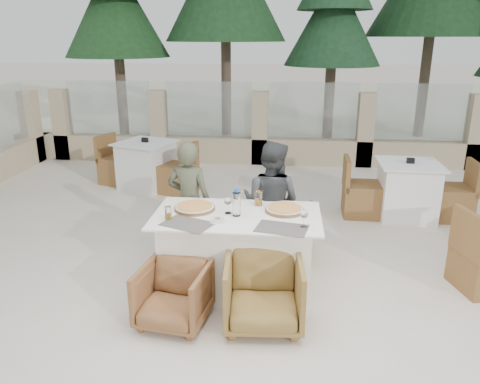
# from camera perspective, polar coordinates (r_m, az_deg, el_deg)

# --- Properties ---
(ground) EXTENTS (80.00, 80.00, 0.00)m
(ground) POSITION_cam_1_polar(r_m,az_deg,el_deg) (4.85, -1.10, -11.10)
(ground) COLOR beige
(ground) RESTS_ON ground
(sand_patch) EXTENTS (30.00, 16.00, 0.01)m
(sand_patch) POSITION_cam_1_polar(r_m,az_deg,el_deg) (18.35, 4.15, 10.93)
(sand_patch) COLOR beige
(sand_patch) RESTS_ON ground
(perimeter_wall_far) EXTENTS (10.00, 0.34, 1.60)m
(perimeter_wall_far) POSITION_cam_1_polar(r_m,az_deg,el_deg) (9.14, 2.45, 8.41)
(perimeter_wall_far) COLOR tan
(perimeter_wall_far) RESTS_ON ground
(pine_far_left) EXTENTS (2.42, 2.42, 5.50)m
(pine_far_left) POSITION_cam_1_polar(r_m,az_deg,el_deg) (11.89, -14.89, 19.61)
(pine_far_left) COLOR #1D441E
(pine_far_left) RESTS_ON ground
(pine_centre) EXTENTS (2.20, 2.20, 5.00)m
(pine_centre) POSITION_cam_1_polar(r_m,az_deg,el_deg) (11.43, 11.28, 18.66)
(pine_centre) COLOR #1C4224
(pine_centre) RESTS_ON ground
(dining_table) EXTENTS (1.60, 0.90, 0.77)m
(dining_table) POSITION_cam_1_polar(r_m,az_deg,el_deg) (4.62, -0.37, -7.24)
(dining_table) COLOR white
(dining_table) RESTS_ON ground
(placemat_near_left) EXTENTS (0.53, 0.45, 0.00)m
(placemat_near_left) POSITION_cam_1_polar(r_m,az_deg,el_deg) (4.28, -6.42, -3.88)
(placemat_near_left) COLOR #5F5951
(placemat_near_left) RESTS_ON dining_table
(placemat_near_right) EXTENTS (0.50, 0.39, 0.00)m
(placemat_near_right) POSITION_cam_1_polar(r_m,az_deg,el_deg) (4.17, 5.11, -4.43)
(placemat_near_right) COLOR #5C564F
(placemat_near_right) RESTS_ON dining_table
(pizza_left) EXTENTS (0.52, 0.52, 0.05)m
(pizza_left) POSITION_cam_1_polar(r_m,az_deg,el_deg) (4.62, -5.54, -1.84)
(pizza_left) COLOR orange
(pizza_left) RESTS_ON dining_table
(pizza_right) EXTENTS (0.50, 0.50, 0.05)m
(pizza_right) POSITION_cam_1_polar(r_m,az_deg,el_deg) (4.57, 5.44, -2.09)
(pizza_right) COLOR orange
(pizza_right) RESTS_ON dining_table
(water_bottle) EXTENTS (0.10, 0.10, 0.27)m
(water_bottle) POSITION_cam_1_polar(r_m,az_deg,el_deg) (4.41, -0.43, -1.24)
(water_bottle) COLOR #C1E2FD
(water_bottle) RESTS_ON dining_table
(wine_glass_centre) EXTENTS (0.08, 0.08, 0.18)m
(wine_glass_centre) POSITION_cam_1_polar(r_m,az_deg,el_deg) (4.47, -1.47, -1.52)
(wine_glass_centre) COLOR silver
(wine_glass_centre) RESTS_ON dining_table
(wine_glass_corner) EXTENTS (0.10, 0.10, 0.18)m
(wine_glass_corner) POSITION_cam_1_polar(r_m,az_deg,el_deg) (4.19, 7.79, -3.10)
(wine_glass_corner) COLOR silver
(wine_glass_corner) RESTS_ON dining_table
(beer_glass_left) EXTENTS (0.07, 0.07, 0.13)m
(beer_glass_left) POSITION_cam_1_polar(r_m,az_deg,el_deg) (4.39, -8.76, -2.54)
(beer_glass_left) COLOR #C28F1B
(beer_glass_left) RESTS_ON dining_table
(beer_glass_right) EXTENTS (0.08, 0.08, 0.15)m
(beer_glass_right) POSITION_cam_1_polar(r_m,az_deg,el_deg) (4.69, 2.26, -0.78)
(beer_glass_right) COLOR orange
(beer_glass_right) RESTS_ON dining_table
(olive_dish) EXTENTS (0.14, 0.14, 0.04)m
(olive_dish) POSITION_cam_1_polar(r_m,az_deg,el_deg) (4.30, -2.74, -3.41)
(olive_dish) COLOR silver
(olive_dish) RESTS_ON dining_table
(armchair_far_left) EXTENTS (0.68, 0.70, 0.57)m
(armchair_far_left) POSITION_cam_1_polar(r_m,az_deg,el_deg) (5.58, -3.76, -3.80)
(armchair_far_left) COLOR olive
(armchair_far_left) RESTS_ON ground
(armchair_far_right) EXTENTS (0.74, 0.75, 0.60)m
(armchair_far_right) POSITION_cam_1_polar(r_m,az_deg,el_deg) (5.34, 4.93, -4.62)
(armchair_far_right) COLOR #9C6A38
(armchair_far_right) RESTS_ON ground
(armchair_near_left) EXTENTS (0.65, 0.67, 0.53)m
(armchair_near_left) POSITION_cam_1_polar(r_m,az_deg,el_deg) (4.17, -8.11, -12.34)
(armchair_near_left) COLOR brown
(armchair_near_left) RESTS_ON ground
(armchair_near_right) EXTENTS (0.70, 0.72, 0.62)m
(armchair_near_right) POSITION_cam_1_polar(r_m,az_deg,el_deg) (4.10, 2.88, -12.06)
(armchair_near_right) COLOR olive
(armchair_near_right) RESTS_ON ground
(diner_left) EXTENTS (0.54, 0.41, 1.35)m
(diner_left) POSITION_cam_1_polar(r_m,az_deg,el_deg) (5.12, -6.18, -1.23)
(diner_left) COLOR #494C37
(diner_left) RESTS_ON ground
(diner_right) EXTENTS (0.80, 0.72, 1.36)m
(diner_right) POSITION_cam_1_polar(r_m,az_deg,el_deg) (5.05, 3.78, -1.35)
(diner_right) COLOR #3D3F42
(diner_right) RESTS_ON ground
(bg_table_a) EXTENTS (1.82, 1.33, 0.77)m
(bg_table_a) POSITION_cam_1_polar(r_m,az_deg,el_deg) (7.83, -11.32, 3.24)
(bg_table_a) COLOR silver
(bg_table_a) RESTS_ON ground
(bg_table_b) EXTENTS (1.66, 0.85, 0.77)m
(bg_table_b) POSITION_cam_1_polar(r_m,az_deg,el_deg) (6.80, 19.69, 0.19)
(bg_table_b) COLOR white
(bg_table_b) RESTS_ON ground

